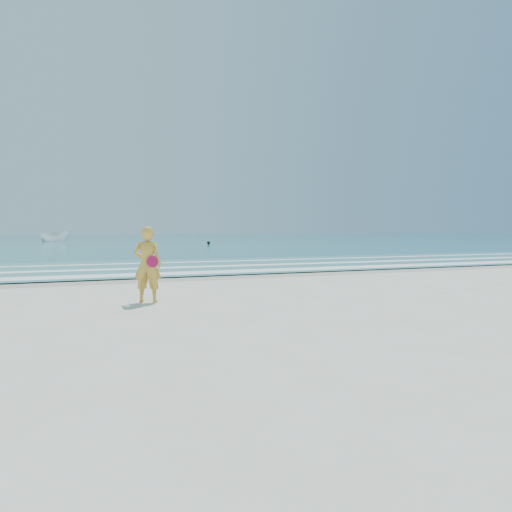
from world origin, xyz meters
name	(u,v)px	position (x,y,z in m)	size (l,w,h in m)	color
ground	(306,320)	(0.00, 0.00, 0.00)	(400.00, 400.00, 0.00)	silver
wet_sand	(183,278)	(0.00, 9.00, 0.00)	(400.00, 2.40, 0.00)	#B2A893
ocean	(68,238)	(0.00, 105.00, 0.02)	(400.00, 190.00, 0.04)	#19727F
shallow	(155,267)	(0.00, 14.00, 0.04)	(400.00, 10.00, 0.01)	#59B7AD
foam_near	(175,273)	(0.00, 10.30, 0.05)	(400.00, 1.40, 0.01)	white
foam_mid	(158,268)	(0.00, 13.20, 0.05)	(400.00, 0.90, 0.01)	white
foam_far	(144,263)	(0.00, 16.50, 0.05)	(400.00, 0.60, 0.01)	white
boat	(55,236)	(-3.11, 67.13, 0.85)	(1.57, 4.17, 1.61)	white
buoy	(209,243)	(12.87, 46.78, 0.23)	(0.38, 0.38, 0.38)	black
woman	(147,264)	(-2.29, 3.49, 0.89)	(0.76, 0.65, 1.77)	gold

